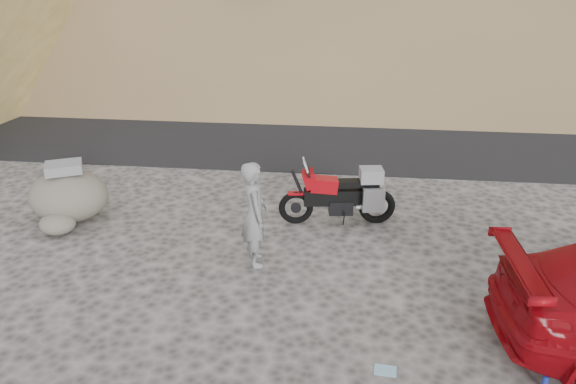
% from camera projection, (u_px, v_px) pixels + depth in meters
% --- Properties ---
extents(ground, '(140.00, 140.00, 0.00)m').
position_uv_depth(ground, '(347.00, 299.00, 9.26)').
color(ground, '#3B3937').
rests_on(ground, ground).
extents(road, '(120.00, 7.00, 0.05)m').
position_uv_depth(road, '(352.00, 134.00, 17.45)').
color(road, black).
rests_on(road, ground).
extents(motorcycle, '(2.44, 0.91, 1.45)m').
position_uv_depth(motorcycle, '(343.00, 196.00, 11.58)').
color(motorcycle, black).
rests_on(motorcycle, ground).
extents(man, '(0.68, 0.83, 1.97)m').
position_uv_depth(man, '(256.00, 262.00, 10.35)').
color(man, gray).
rests_on(man, ground).
extents(boulder, '(1.93, 1.74, 1.25)m').
position_uv_depth(boulder, '(68.00, 195.00, 11.78)').
color(boulder, '#545048').
rests_on(boulder, ground).
extents(small_rock, '(0.74, 0.66, 0.44)m').
position_uv_depth(small_rock, '(58.00, 223.00, 11.32)').
color(small_rock, '#545048').
rests_on(small_rock, ground).
extents(gear_blue_mat, '(0.46, 0.42, 0.18)m').
position_uv_depth(gear_blue_mat, '(567.00, 364.00, 7.70)').
color(gear_blue_mat, navy).
rests_on(gear_blue_mat, ground).
extents(gear_bottle, '(0.09, 0.09, 0.21)m').
position_uv_depth(gear_bottle, '(545.00, 382.00, 7.35)').
color(gear_bottle, navy).
rests_on(gear_bottle, ground).
extents(gear_blue_cloth, '(0.32, 0.25, 0.01)m').
position_uv_depth(gear_blue_cloth, '(385.00, 370.00, 7.70)').
color(gear_blue_cloth, '#82B2CA').
rests_on(gear_blue_cloth, ground).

